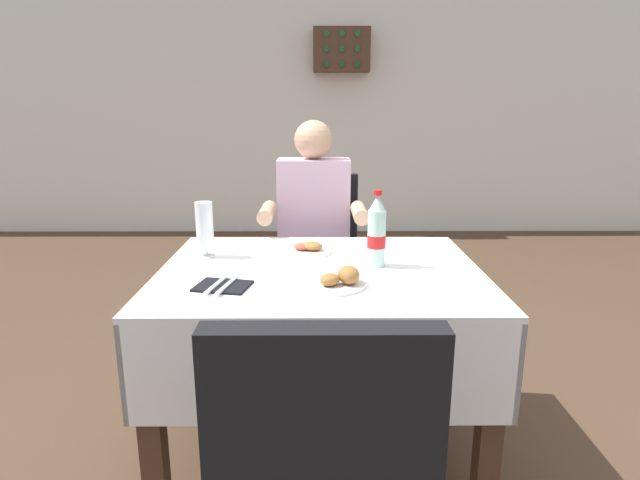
{
  "coord_description": "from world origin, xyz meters",
  "views": [
    {
      "loc": [
        -0.15,
        -1.66,
        1.32
      ],
      "look_at": [
        -0.14,
        0.24,
        0.83
      ],
      "focal_mm": 29.1,
      "sensor_mm": 36.0,
      "label": 1
    }
  ],
  "objects_px": {
    "main_dining_table": "(320,312)",
    "cola_bottle_primary": "(377,233)",
    "beer_glass_left": "(205,230)",
    "chair_near_camera_side": "(322,477)",
    "plate_near_camera": "(334,280)",
    "wall_bottle_rack": "(342,50)",
    "napkin_cutlery_set": "(223,286)",
    "plate_far_diner": "(305,250)",
    "seated_diner_far": "(314,232)",
    "chair_far_diner_seat": "(319,256)"
  },
  "relations": [
    {
      "from": "main_dining_table",
      "to": "cola_bottle_primary",
      "type": "bearing_deg",
      "value": 8.01
    },
    {
      "from": "main_dining_table",
      "to": "beer_glass_left",
      "type": "relative_size",
      "value": 5.34
    },
    {
      "from": "chair_near_camera_side",
      "to": "plate_near_camera",
      "type": "xyz_separation_m",
      "value": [
        0.05,
        0.66,
        0.22
      ]
    },
    {
      "from": "wall_bottle_rack",
      "to": "beer_glass_left",
      "type": "bearing_deg",
      "value": -100.99
    },
    {
      "from": "plate_near_camera",
      "to": "napkin_cutlery_set",
      "type": "relative_size",
      "value": 1.31
    },
    {
      "from": "cola_bottle_primary",
      "to": "plate_far_diner",
      "type": "bearing_deg",
      "value": 146.01
    },
    {
      "from": "seated_diner_far",
      "to": "napkin_cutlery_set",
      "type": "height_order",
      "value": "seated_diner_far"
    },
    {
      "from": "napkin_cutlery_set",
      "to": "plate_far_diner",
      "type": "bearing_deg",
      "value": 57.7
    },
    {
      "from": "main_dining_table",
      "to": "wall_bottle_rack",
      "type": "relative_size",
      "value": 2.06
    },
    {
      "from": "wall_bottle_rack",
      "to": "main_dining_table",
      "type": "bearing_deg",
      "value": -93.64
    },
    {
      "from": "main_dining_table",
      "to": "chair_near_camera_side",
      "type": "bearing_deg",
      "value": -90.0
    },
    {
      "from": "main_dining_table",
      "to": "plate_near_camera",
      "type": "xyz_separation_m",
      "value": [
        0.05,
        -0.19,
        0.19
      ]
    },
    {
      "from": "chair_near_camera_side",
      "to": "plate_far_diner",
      "type": "distance_m",
      "value": 1.08
    },
    {
      "from": "main_dining_table",
      "to": "chair_far_diner_seat",
      "type": "relative_size",
      "value": 1.19
    },
    {
      "from": "seated_diner_far",
      "to": "main_dining_table",
      "type": "bearing_deg",
      "value": -87.82
    },
    {
      "from": "chair_near_camera_side",
      "to": "cola_bottle_primary",
      "type": "relative_size",
      "value": 3.45
    },
    {
      "from": "chair_near_camera_side",
      "to": "seated_diner_far",
      "type": "distance_m",
      "value": 1.6
    },
    {
      "from": "seated_diner_far",
      "to": "beer_glass_left",
      "type": "height_order",
      "value": "seated_diner_far"
    },
    {
      "from": "main_dining_table",
      "to": "cola_bottle_primary",
      "type": "relative_size",
      "value": 4.11
    },
    {
      "from": "beer_glass_left",
      "to": "wall_bottle_rack",
      "type": "height_order",
      "value": "wall_bottle_rack"
    },
    {
      "from": "napkin_cutlery_set",
      "to": "chair_near_camera_side",
      "type": "bearing_deg",
      "value": -63.91
    },
    {
      "from": "cola_bottle_primary",
      "to": "beer_glass_left",
      "type": "bearing_deg",
      "value": 169.18
    },
    {
      "from": "beer_glass_left",
      "to": "napkin_cutlery_set",
      "type": "bearing_deg",
      "value": -70.31
    },
    {
      "from": "main_dining_table",
      "to": "seated_diner_far",
      "type": "relative_size",
      "value": 0.92
    },
    {
      "from": "chair_near_camera_side",
      "to": "plate_near_camera",
      "type": "relative_size",
      "value": 3.78
    },
    {
      "from": "chair_near_camera_side",
      "to": "plate_near_camera",
      "type": "height_order",
      "value": "chair_near_camera_side"
    },
    {
      "from": "cola_bottle_primary",
      "to": "wall_bottle_rack",
      "type": "xyz_separation_m",
      "value": [
        0.03,
        3.61,
        0.99
      ]
    },
    {
      "from": "napkin_cutlery_set",
      "to": "wall_bottle_rack",
      "type": "relative_size",
      "value": 0.35
    },
    {
      "from": "beer_glass_left",
      "to": "wall_bottle_rack",
      "type": "xyz_separation_m",
      "value": [
        0.68,
        3.48,
        1.01
      ]
    },
    {
      "from": "wall_bottle_rack",
      "to": "chair_near_camera_side",
      "type": "bearing_deg",
      "value": -92.95
    },
    {
      "from": "plate_far_diner",
      "to": "wall_bottle_rack",
      "type": "distance_m",
      "value": 3.62
    },
    {
      "from": "plate_near_camera",
      "to": "beer_glass_left",
      "type": "bearing_deg",
      "value": 145.24
    },
    {
      "from": "main_dining_table",
      "to": "plate_near_camera",
      "type": "relative_size",
      "value": 4.51
    },
    {
      "from": "chair_far_diner_seat",
      "to": "plate_near_camera",
      "type": "height_order",
      "value": "chair_far_diner_seat"
    },
    {
      "from": "cola_bottle_primary",
      "to": "chair_near_camera_side",
      "type": "bearing_deg",
      "value": -103.12
    },
    {
      "from": "napkin_cutlery_set",
      "to": "seated_diner_far",
      "type": "bearing_deg",
      "value": 73.0
    },
    {
      "from": "plate_near_camera",
      "to": "chair_near_camera_side",
      "type": "bearing_deg",
      "value": -93.89
    },
    {
      "from": "chair_near_camera_side",
      "to": "cola_bottle_primary",
      "type": "height_order",
      "value": "cola_bottle_primary"
    },
    {
      "from": "beer_glass_left",
      "to": "wall_bottle_rack",
      "type": "distance_m",
      "value": 3.69
    },
    {
      "from": "chair_far_diner_seat",
      "to": "seated_diner_far",
      "type": "height_order",
      "value": "seated_diner_far"
    },
    {
      "from": "plate_far_diner",
      "to": "wall_bottle_rack",
      "type": "height_order",
      "value": "wall_bottle_rack"
    },
    {
      "from": "chair_near_camera_side",
      "to": "chair_far_diner_seat",
      "type": "bearing_deg",
      "value": 90.0
    },
    {
      "from": "chair_near_camera_side",
      "to": "seated_diner_far",
      "type": "height_order",
      "value": "seated_diner_far"
    },
    {
      "from": "seated_diner_far",
      "to": "beer_glass_left",
      "type": "xyz_separation_m",
      "value": [
        -0.42,
        -0.59,
        0.15
      ]
    },
    {
      "from": "wall_bottle_rack",
      "to": "plate_far_diner",
      "type": "bearing_deg",
      "value": -94.83
    },
    {
      "from": "seated_diner_far",
      "to": "napkin_cutlery_set",
      "type": "relative_size",
      "value": 6.42
    },
    {
      "from": "chair_far_diner_seat",
      "to": "napkin_cutlery_set",
      "type": "distance_m",
      "value": 1.12
    },
    {
      "from": "seated_diner_far",
      "to": "wall_bottle_rack",
      "type": "relative_size",
      "value": 2.25
    },
    {
      "from": "chair_far_diner_seat",
      "to": "wall_bottle_rack",
      "type": "bearing_deg",
      "value": 85.25
    },
    {
      "from": "chair_far_diner_seat",
      "to": "cola_bottle_primary",
      "type": "xyz_separation_m",
      "value": [
        0.21,
        -0.82,
        0.32
      ]
    }
  ]
}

